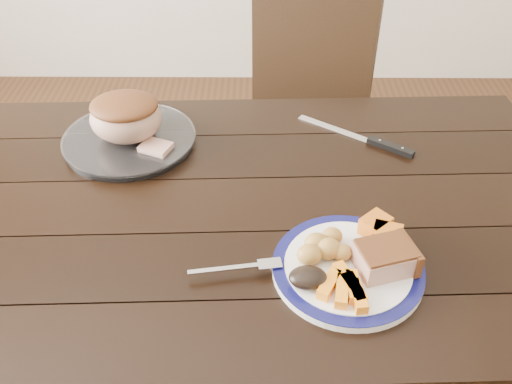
{
  "coord_description": "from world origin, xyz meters",
  "views": [
    {
      "loc": [
        0.09,
        -0.94,
        1.56
      ],
      "look_at": [
        0.08,
        -0.02,
        0.8
      ],
      "focal_mm": 40.0,
      "sensor_mm": 36.0,
      "label": 1
    }
  ],
  "objects_px": {
    "dinner_plate": "(348,269)",
    "roast_joint": "(126,118)",
    "carving_knife": "(376,142)",
    "serving_platter": "(130,141)",
    "fork": "(242,267)",
    "pork_slice": "(384,258)",
    "chair_far": "(300,116)",
    "dining_table": "(221,235)"
  },
  "relations": [
    {
      "from": "dinner_plate",
      "to": "roast_joint",
      "type": "bearing_deg",
      "value": 138.86
    },
    {
      "from": "roast_joint",
      "to": "carving_knife",
      "type": "xyz_separation_m",
      "value": [
        0.61,
        0.0,
        -0.07
      ]
    },
    {
      "from": "serving_platter",
      "to": "fork",
      "type": "distance_m",
      "value": 0.53
    },
    {
      "from": "pork_slice",
      "to": "roast_joint",
      "type": "bearing_deg",
      "value": 141.95
    },
    {
      "from": "chair_far",
      "to": "serving_platter",
      "type": "distance_m",
      "value": 0.72
    },
    {
      "from": "serving_platter",
      "to": "fork",
      "type": "xyz_separation_m",
      "value": [
        0.29,
        -0.44,
        0.01
      ]
    },
    {
      "from": "pork_slice",
      "to": "carving_knife",
      "type": "relative_size",
      "value": 0.37
    },
    {
      "from": "dining_table",
      "to": "dinner_plate",
      "type": "xyz_separation_m",
      "value": [
        0.26,
        -0.2,
        0.1
      ]
    },
    {
      "from": "chair_far",
      "to": "serving_platter",
      "type": "relative_size",
      "value": 2.91
    },
    {
      "from": "dining_table",
      "to": "serving_platter",
      "type": "xyz_separation_m",
      "value": [
        -0.24,
        0.23,
        0.1
      ]
    },
    {
      "from": "serving_platter",
      "to": "fork",
      "type": "relative_size",
      "value": 1.79
    },
    {
      "from": "dining_table",
      "to": "roast_joint",
      "type": "distance_m",
      "value": 0.37
    },
    {
      "from": "dining_table",
      "to": "carving_knife",
      "type": "bearing_deg",
      "value": 31.68
    },
    {
      "from": "pork_slice",
      "to": "carving_knife",
      "type": "height_order",
      "value": "pork_slice"
    },
    {
      "from": "pork_slice",
      "to": "serving_platter",
      "type": "bearing_deg",
      "value": 141.95
    },
    {
      "from": "dining_table",
      "to": "carving_knife",
      "type": "distance_m",
      "value": 0.45
    },
    {
      "from": "dining_table",
      "to": "chair_far",
      "type": "height_order",
      "value": "chair_far"
    },
    {
      "from": "dinner_plate",
      "to": "fork",
      "type": "relative_size",
      "value": 1.61
    },
    {
      "from": "serving_platter",
      "to": "fork",
      "type": "height_order",
      "value": "fork"
    },
    {
      "from": "dining_table",
      "to": "carving_knife",
      "type": "xyz_separation_m",
      "value": [
        0.38,
        0.23,
        0.1
      ]
    },
    {
      "from": "dining_table",
      "to": "carving_knife",
      "type": "height_order",
      "value": "carving_knife"
    },
    {
      "from": "dining_table",
      "to": "fork",
      "type": "bearing_deg",
      "value": -74.94
    },
    {
      "from": "dinner_plate",
      "to": "roast_joint",
      "type": "xyz_separation_m",
      "value": [
        -0.49,
        0.43,
        0.07
      ]
    },
    {
      "from": "dining_table",
      "to": "pork_slice",
      "type": "height_order",
      "value": "pork_slice"
    },
    {
      "from": "chair_far",
      "to": "dining_table",
      "type": "bearing_deg",
      "value": 92.24
    },
    {
      "from": "serving_platter",
      "to": "carving_knife",
      "type": "bearing_deg",
      "value": 0.12
    },
    {
      "from": "fork",
      "to": "dinner_plate",
      "type": "bearing_deg",
      "value": -6.68
    },
    {
      "from": "dining_table",
      "to": "serving_platter",
      "type": "bearing_deg",
      "value": 135.65
    },
    {
      "from": "dinner_plate",
      "to": "serving_platter",
      "type": "distance_m",
      "value": 0.65
    },
    {
      "from": "chair_far",
      "to": "fork",
      "type": "height_order",
      "value": "chair_far"
    },
    {
      "from": "pork_slice",
      "to": "fork",
      "type": "height_order",
      "value": "pork_slice"
    },
    {
      "from": "serving_platter",
      "to": "dining_table",
      "type": "bearing_deg",
      "value": -44.35
    },
    {
      "from": "fork",
      "to": "carving_knife",
      "type": "height_order",
      "value": "fork"
    },
    {
      "from": "chair_far",
      "to": "fork",
      "type": "relative_size",
      "value": 5.22
    },
    {
      "from": "dining_table",
      "to": "roast_joint",
      "type": "bearing_deg",
      "value": 135.65
    },
    {
      "from": "dining_table",
      "to": "serving_platter",
      "type": "distance_m",
      "value": 0.35
    },
    {
      "from": "dinner_plate",
      "to": "carving_knife",
      "type": "xyz_separation_m",
      "value": [
        0.12,
        0.43,
        -0.0
      ]
    },
    {
      "from": "fork",
      "to": "roast_joint",
      "type": "height_order",
      "value": "roast_joint"
    },
    {
      "from": "chair_far",
      "to": "roast_joint",
      "type": "relative_size",
      "value": 5.35
    },
    {
      "from": "chair_far",
      "to": "pork_slice",
      "type": "distance_m",
      "value": 0.98
    },
    {
      "from": "chair_far",
      "to": "dinner_plate",
      "type": "bearing_deg",
      "value": 111.19
    },
    {
      "from": "dinner_plate",
      "to": "dining_table",
      "type": "bearing_deg",
      "value": 142.14
    }
  ]
}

